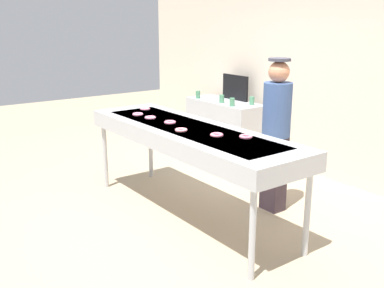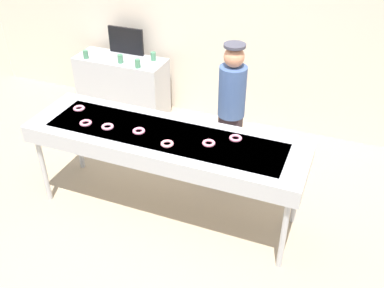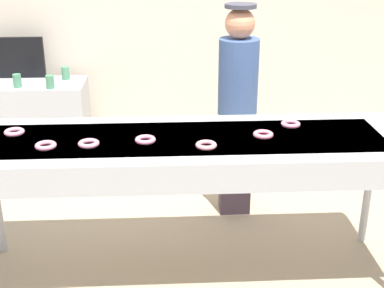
{
  "view_description": "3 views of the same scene",
  "coord_description": "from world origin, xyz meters",
  "views": [
    {
      "loc": [
        3.65,
        -2.65,
        2.04
      ],
      "look_at": [
        0.16,
        -0.07,
        0.85
      ],
      "focal_mm": 42.04,
      "sensor_mm": 36.0,
      "label": 1
    },
    {
      "loc": [
        1.62,
        -3.33,
        3.3
      ],
      "look_at": [
        0.25,
        0.1,
        0.87
      ],
      "focal_mm": 41.37,
      "sensor_mm": 36.0,
      "label": 2
    },
    {
      "loc": [
        -0.13,
        -3.04,
        2.16
      ],
      "look_at": [
        0.03,
        0.05,
        0.92
      ],
      "focal_mm": 49.95,
      "sensor_mm": 36.0,
      "label": 3
    }
  ],
  "objects": [
    {
      "name": "fryer_conveyor",
      "position": [
        0.0,
        0.0,
        0.89
      ],
      "size": [
        2.84,
        0.82,
        0.98
      ],
      "color": "#B7BABF",
      "rests_on": "ground"
    },
    {
      "name": "paper_cup_0",
      "position": [
        -1.15,
        1.61,
        0.91
      ],
      "size": [
        0.07,
        0.07,
        0.12
      ],
      "primitive_type": "cylinder",
      "color": "#4C8C66",
      "rests_on": "prep_counter"
    },
    {
      "name": "paper_cup_3",
      "position": [
        -1.45,
        1.67,
        0.91
      ],
      "size": [
        0.07,
        0.07,
        0.12
      ],
      "primitive_type": "cylinder",
      "color": "#4C8C66",
      "rests_on": "prep_counter"
    },
    {
      "name": "prep_counter",
      "position": [
        -1.53,
        1.8,
        0.43
      ],
      "size": [
        1.32,
        0.52,
        0.85
      ],
      "primitive_type": "cube",
      "color": "#B7BABF",
      "rests_on": "ground"
    },
    {
      "name": "paper_cup_2",
      "position": [
        -1.06,
        1.92,
        0.91
      ],
      "size": [
        0.07,
        0.07,
        0.12
      ],
      "primitive_type": "cylinder",
      "color": "#4C8C66",
      "rests_on": "prep_counter"
    },
    {
      "name": "strawberry_donut_5",
      "position": [
        -1.07,
        0.12,
        1.0
      ],
      "size": [
        0.17,
        0.17,
        0.03
      ],
      "primitive_type": "torus",
      "rotation": [
        0.0,
        0.0,
        0.56
      ],
      "color": "pink",
      "rests_on": "fryer_conveyor"
    },
    {
      "name": "strawberry_donut_0",
      "position": [
        0.68,
        0.17,
        1.0
      ],
      "size": [
        0.13,
        0.13,
        0.03
      ],
      "primitive_type": "torus",
      "rotation": [
        0.0,
        0.0,
        3.14
      ],
      "color": "pink",
      "rests_on": "fryer_conveyor"
    },
    {
      "name": "back_wall",
      "position": [
        0.0,
        2.25,
        1.45
      ],
      "size": [
        8.0,
        0.12,
        2.9
      ],
      "primitive_type": "cube",
      "color": "beige",
      "rests_on": "ground"
    },
    {
      "name": "strawberry_donut_1",
      "position": [
        -0.83,
        -0.12,
        1.0
      ],
      "size": [
        0.17,
        0.17,
        0.03
      ],
      "primitive_type": "torus",
      "rotation": [
        0.0,
        0.0,
        1.1
      ],
      "color": "pink",
      "rests_on": "fryer_conveyor"
    },
    {
      "name": "strawberry_donut_3",
      "position": [
        -0.25,
        -0.06,
        1.0
      ],
      "size": [
        0.18,
        0.18,
        0.03
      ],
      "primitive_type": "torus",
      "rotation": [
        0.0,
        0.0,
        0.76
      ],
      "color": "pink",
      "rests_on": "fryer_conveyor"
    },
    {
      "name": "strawberry_donut_4",
      "position": [
        0.1,
        -0.17,
        1.0
      ],
      "size": [
        0.16,
        0.16,
        0.03
      ],
      "primitive_type": "torus",
      "rotation": [
        0.0,
        0.0,
        2.78
      ],
      "color": "pink",
      "rests_on": "fryer_conveyor"
    },
    {
      "name": "worker_baker",
      "position": [
        0.42,
        0.85,
        0.93
      ],
      "size": [
        0.3,
        0.3,
        1.67
      ],
      "rotation": [
        0.0,
        0.0,
        3.33
      ],
      "color": "#31242B",
      "rests_on": "ground"
    },
    {
      "name": "strawberry_donut_6",
      "position": [
        -0.58,
        -0.1,
        1.0
      ],
      "size": [
        0.15,
        0.15,
        0.03
      ],
      "primitive_type": "torus",
      "rotation": [
        0.0,
        0.0,
        1.31
      ],
      "color": "pink",
      "rests_on": "fryer_conveyor"
    },
    {
      "name": "ground_plane",
      "position": [
        0.0,
        0.0,
        0.0
      ],
      "size": [
        16.0,
        16.0,
        0.0
      ],
      "primitive_type": "plane",
      "color": "tan"
    },
    {
      "name": "menu_display",
      "position": [
        -1.53,
        2.01,
        1.04
      ],
      "size": [
        0.54,
        0.04,
        0.39
      ],
      "primitive_type": "cube",
      "color": "black",
      "rests_on": "prep_counter"
    },
    {
      "name": "strawberry_donut_2",
      "position": [
        0.47,
        -0.01,
        1.0
      ],
      "size": [
        0.16,
        0.16,
        0.03
      ],
      "primitive_type": "torus",
      "rotation": [
        0.0,
        0.0,
        1.98
      ],
      "color": "pink",
      "rests_on": "fryer_conveyor"
    }
  ]
}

